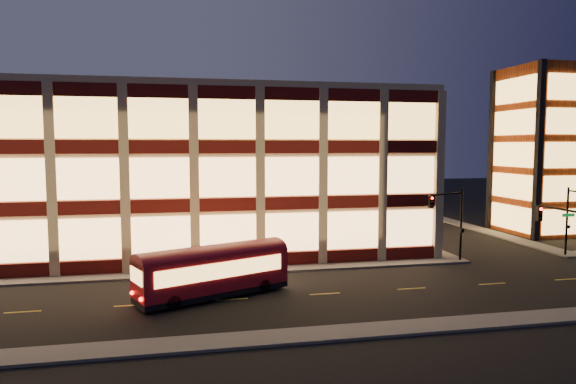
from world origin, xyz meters
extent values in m
plane|color=black|center=(0.00, 0.00, 0.00)|extent=(200.00, 200.00, 0.00)
cube|color=#514F4C|center=(-3.00, 1.00, 0.07)|extent=(54.00, 2.00, 0.15)
cube|color=#514F4C|center=(23.00, 17.00, 0.07)|extent=(2.00, 30.00, 0.15)
cube|color=#514F4C|center=(34.00, 17.00, 0.07)|extent=(2.00, 30.00, 0.15)
cube|color=#514F4C|center=(0.00, -13.00, 0.07)|extent=(100.00, 2.00, 0.15)
cube|color=tan|center=(-3.00, 17.00, 7.00)|extent=(50.00, 30.00, 14.00)
cube|color=tan|center=(-3.00, 17.00, 14.25)|extent=(50.40, 30.40, 0.50)
cube|color=#470C0A|center=(-3.00, 1.88, 0.65)|extent=(50.10, 0.25, 1.00)
cube|color=#FBB369|center=(-3.00, 1.90, 2.75)|extent=(49.00, 0.20, 3.00)
cube|color=#470C0A|center=(22.12, 17.00, 0.65)|extent=(0.25, 30.10, 1.00)
cube|color=#FBB369|center=(22.10, 17.00, 2.75)|extent=(0.20, 29.00, 3.00)
cube|color=#470C0A|center=(-3.00, 1.88, 5.05)|extent=(50.10, 0.25, 1.00)
cube|color=#FBB369|center=(-3.00, 1.90, 7.15)|extent=(49.00, 0.20, 3.00)
cube|color=#470C0A|center=(22.12, 17.00, 5.05)|extent=(0.25, 30.10, 1.00)
cube|color=#FBB369|center=(22.10, 17.00, 7.15)|extent=(0.20, 29.00, 3.00)
cube|color=#470C0A|center=(-3.00, 1.88, 9.45)|extent=(50.10, 0.25, 1.00)
cube|color=#FBB369|center=(-3.00, 1.90, 11.55)|extent=(49.00, 0.20, 3.00)
cube|color=#470C0A|center=(22.12, 17.00, 9.45)|extent=(0.25, 30.10, 1.00)
cube|color=#FBB369|center=(22.10, 17.00, 11.55)|extent=(0.20, 29.00, 3.00)
cube|color=#8C3814|center=(40.00, 12.00, 9.00)|extent=(8.00, 8.00, 18.00)
cube|color=black|center=(36.00, 8.00, 9.00)|extent=(0.60, 0.60, 18.00)
cube|color=black|center=(36.00, 16.00, 9.00)|extent=(0.60, 0.60, 18.00)
cube|color=black|center=(44.00, 16.00, 9.00)|extent=(0.60, 0.60, 18.00)
cube|color=#F9B857|center=(40.00, 7.92, 1.80)|extent=(6.60, 0.16, 2.60)
cube|color=#F9B857|center=(35.92, 12.00, 1.80)|extent=(0.16, 6.60, 2.60)
cube|color=#F9B857|center=(40.00, 7.92, 5.20)|extent=(6.60, 0.16, 2.60)
cube|color=#F9B857|center=(35.92, 12.00, 5.20)|extent=(0.16, 6.60, 2.60)
cube|color=#F9B857|center=(40.00, 7.92, 8.60)|extent=(6.60, 0.16, 2.60)
cube|color=#F9B857|center=(35.92, 12.00, 8.60)|extent=(0.16, 6.60, 2.60)
cube|color=#F9B857|center=(40.00, 7.92, 12.00)|extent=(6.60, 0.16, 2.60)
cube|color=#F9B857|center=(35.92, 12.00, 12.00)|extent=(0.16, 6.60, 2.60)
cube|color=#F9B857|center=(35.92, 12.00, 15.40)|extent=(0.16, 6.60, 2.60)
cylinder|color=black|center=(23.50, 0.80, 3.00)|extent=(0.18, 0.18, 6.00)
cylinder|color=black|center=(21.75, 0.05, 5.70)|extent=(3.56, 1.63, 0.14)
cube|color=black|center=(20.00, -0.70, 5.20)|extent=(0.32, 0.32, 0.95)
sphere|color=#FF0C05|center=(20.00, -0.88, 5.50)|extent=(0.20, 0.20, 0.20)
cube|color=black|center=(23.50, 0.60, 2.60)|extent=(0.25, 0.18, 0.28)
cylinder|color=black|center=(33.50, 0.80, 3.00)|extent=(0.18, 0.18, 6.00)
cube|color=black|center=(33.50, 0.60, 2.60)|extent=(0.25, 0.18, 0.28)
cube|color=#0C7226|center=(33.50, 0.65, 3.60)|extent=(1.20, 0.06, 0.28)
cylinder|color=black|center=(23.50, -10.50, 5.70)|extent=(0.14, 4.00, 0.14)
cube|color=black|center=(23.50, -8.50, 5.20)|extent=(0.32, 0.32, 0.95)
sphere|color=#FF0C05|center=(23.50, -8.68, 5.50)|extent=(0.20, 0.20, 0.20)
cube|color=maroon|center=(2.93, -5.14, 1.66)|extent=(9.92, 6.10, 2.24)
cube|color=black|center=(2.93, -5.14, 0.34)|extent=(9.92, 6.10, 0.34)
cylinder|color=black|center=(0.49, -7.36, 0.44)|extent=(0.92, 0.62, 0.88)
cylinder|color=black|center=(-0.36, -5.39, 0.44)|extent=(0.92, 0.62, 0.88)
cylinder|color=black|center=(6.22, -4.89, 0.44)|extent=(0.92, 0.62, 0.88)
cylinder|color=black|center=(5.37, -2.92, 0.44)|extent=(0.92, 0.62, 0.88)
cube|color=#F9B857|center=(3.42, -6.29, 1.95)|extent=(7.91, 3.45, 0.98)
cube|color=#F9B857|center=(2.43, -3.99, 1.95)|extent=(7.91, 3.45, 0.98)
camera|label=1|loc=(1.17, -37.18, 9.51)|focal=32.00mm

